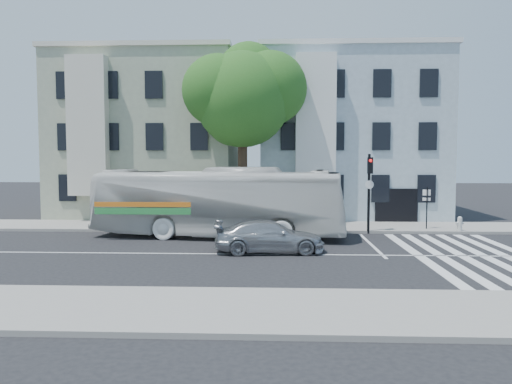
# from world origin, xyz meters

# --- Properties ---
(ground) EXTENTS (120.00, 120.00, 0.00)m
(ground) POSITION_xyz_m (0.00, 0.00, 0.00)
(ground) COLOR black
(ground) RESTS_ON ground
(sidewalk_far) EXTENTS (80.00, 4.00, 0.15)m
(sidewalk_far) POSITION_xyz_m (0.00, 8.00, 0.07)
(sidewalk_far) COLOR gray
(sidewalk_far) RESTS_ON ground
(sidewalk_near) EXTENTS (80.00, 4.00, 0.15)m
(sidewalk_near) POSITION_xyz_m (0.00, -8.00, 0.07)
(sidewalk_near) COLOR gray
(sidewalk_near) RESTS_ON ground
(building_left) EXTENTS (12.00, 10.00, 11.00)m
(building_left) POSITION_xyz_m (-7.00, 15.00, 5.50)
(building_left) COLOR gray
(building_left) RESTS_ON ground
(building_right) EXTENTS (12.00, 10.00, 11.00)m
(building_right) POSITION_xyz_m (7.00, 15.00, 5.50)
(building_right) COLOR #97ABB4
(building_right) RESTS_ON ground
(street_tree) EXTENTS (7.30, 5.90, 11.10)m
(street_tree) POSITION_xyz_m (0.06, 8.74, 7.83)
(street_tree) COLOR #2D2116
(street_tree) RESTS_ON ground
(bus) EXTENTS (4.63, 13.25, 3.61)m
(bus) POSITION_xyz_m (-0.95, 4.54, 1.81)
(bus) COLOR silver
(bus) RESTS_ON ground
(sedan) EXTENTS (2.28, 4.88, 1.38)m
(sedan) POSITION_xyz_m (1.71, 0.45, 0.69)
(sedan) COLOR #ADB0B5
(sedan) RESTS_ON ground
(hedge) EXTENTS (8.51, 2.43, 0.70)m
(hedge) POSITION_xyz_m (-2.01, 6.30, 0.50)
(hedge) COLOR #2D5A1D
(hedge) RESTS_ON sidewalk_far
(traffic_signal) EXTENTS (0.45, 0.53, 4.30)m
(traffic_signal) POSITION_xyz_m (6.99, 5.94, 2.78)
(traffic_signal) COLOR black
(traffic_signal) RESTS_ON ground
(fire_hydrant) EXTENTS (0.44, 0.25, 0.78)m
(fire_hydrant) POSITION_xyz_m (11.95, 6.30, 0.55)
(fire_hydrant) COLOR beige
(fire_hydrant) RESTS_ON sidewalk_far
(far_sign_pole) EXTENTS (0.41, 0.22, 2.34)m
(far_sign_pole) POSITION_xyz_m (10.37, 7.02, 1.65)
(far_sign_pole) COLOR black
(far_sign_pole) RESTS_ON sidewalk_far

